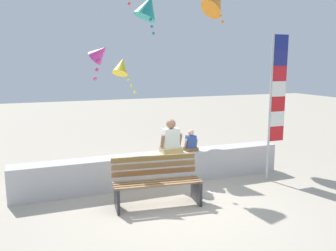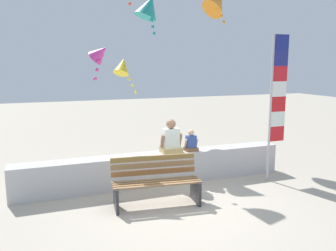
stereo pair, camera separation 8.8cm
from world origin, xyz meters
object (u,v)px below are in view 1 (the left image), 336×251
park_bench (157,183)px  kite_yellow (122,66)px  person_child (191,142)px  kite_teal (148,7)px  kite_orange (216,4)px  kite_magenta (100,53)px  flag_banner (276,97)px  person_adult (171,140)px

park_bench → kite_yellow: kite_yellow is taller
person_child → kite_teal: bearing=95.1°
kite_orange → kite_teal: 2.05m
kite_teal → kite_magenta: bearing=-135.2°
park_bench → kite_magenta: 3.08m
person_child → kite_teal: 4.01m
kite_orange → kite_magenta: (-3.66, -1.60, -1.48)m
park_bench → kite_teal: size_ratio=1.46×
flag_banner → kite_orange: bearing=88.3°
person_adult → kite_yellow: size_ratio=0.70×
person_child → kite_orange: (1.83, 2.34, 3.44)m
kite_teal → kite_yellow: bearing=148.4°
kite_yellow → kite_magenta: 2.25m
flag_banner → kite_magenta: bearing=158.9°
person_child → kite_orange: size_ratio=0.48×
person_adult → kite_teal: size_ratio=0.65×
person_adult → person_child: bearing=0.0°
kite_yellow → park_bench: bearing=-94.9°
person_adult → kite_magenta: kite_magenta is taller
kite_teal → flag_banner: bearing=-56.8°
park_bench → kite_orange: (3.02, 3.41, 3.89)m
kite_orange → person_adult: bearing=-134.6°
flag_banner → kite_yellow: 4.33m
kite_magenta → flag_banner: bearing=-21.1°
person_child → kite_magenta: (-1.83, 0.75, 1.96)m
kite_yellow → flag_banner: bearing=-52.4°
person_adult → kite_magenta: (-1.35, 0.75, 1.86)m
park_bench → person_adult: (0.71, 1.06, 0.55)m
park_bench → kite_magenta: bearing=109.4°
person_child → kite_magenta: bearing=157.7°
flag_banner → kite_orange: kite_orange is taller
person_adult → kite_magenta: size_ratio=0.89×
kite_orange → kite_magenta: 4.26m
kite_orange → kite_yellow: size_ratio=0.95×
flag_banner → kite_teal: kite_teal is taller
kite_yellow → kite_teal: size_ratio=0.93×
kite_magenta → kite_teal: bearing=44.8°
kite_orange → kite_yellow: bearing=171.3°
kite_yellow → kite_teal: 1.74m
kite_yellow → kite_magenta: kite_magenta is taller
person_child → flag_banner: size_ratio=0.15×
person_adult → kite_yellow: bearing=97.9°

